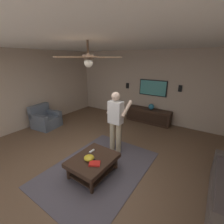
# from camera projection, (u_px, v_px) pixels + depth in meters

# --- Properties ---
(ground_plane) EXTENTS (8.31, 8.31, 0.00)m
(ground_plane) POSITION_uv_depth(u_px,v_px,m) (94.00, 163.00, 3.77)
(ground_plane) COLOR brown
(wall_back_tv) EXTENTS (0.10, 6.90, 2.73)m
(wall_back_tv) POSITION_uv_depth(u_px,v_px,m) (151.00, 87.00, 6.07)
(wall_back_tv) COLOR #BCA893
(wall_back_tv) RESTS_ON ground
(wall_side_far) EXTENTS (7.12, 0.10, 2.73)m
(wall_side_far) POSITION_uv_depth(u_px,v_px,m) (14.00, 92.00, 5.14)
(wall_side_far) COLOR #BCA893
(wall_side_far) RESTS_ON ground
(ceiling_slab) EXTENTS (7.12, 6.90, 0.10)m
(ceiling_slab) POSITION_uv_depth(u_px,v_px,m) (88.00, 37.00, 2.86)
(ceiling_slab) COLOR white
(area_rug) EXTENTS (2.69, 1.89, 0.01)m
(area_rug) POSITION_uv_depth(u_px,v_px,m) (99.00, 168.00, 3.57)
(area_rug) COLOR #514C56
(area_rug) RESTS_ON ground
(armchair) EXTENTS (0.90, 0.91, 0.82)m
(armchair) POSITION_uv_depth(u_px,v_px,m) (46.00, 120.00, 5.68)
(armchair) COLOR slate
(armchair) RESTS_ON ground
(coffee_table) EXTENTS (1.00, 0.80, 0.40)m
(coffee_table) POSITION_uv_depth(u_px,v_px,m) (93.00, 162.00, 3.32)
(coffee_table) COLOR #332116
(coffee_table) RESTS_ON ground
(media_console) EXTENTS (0.45, 1.70, 0.55)m
(media_console) POSITION_uv_depth(u_px,v_px,m) (148.00, 116.00, 6.10)
(media_console) COLOR #332116
(media_console) RESTS_ON ground
(tv) EXTENTS (0.05, 1.07, 0.60)m
(tv) POSITION_uv_depth(u_px,v_px,m) (153.00, 88.00, 5.94)
(tv) COLOR black
(person_standing) EXTENTS (0.53, 0.53, 1.64)m
(person_standing) POSITION_uv_depth(u_px,v_px,m) (116.00, 119.00, 3.99)
(person_standing) COLOR #C6B793
(person_standing) RESTS_ON ground
(bowl) EXTENTS (0.21, 0.21, 0.10)m
(bowl) POSITION_uv_depth(u_px,v_px,m) (89.00, 158.00, 3.21)
(bowl) COLOR gold
(bowl) RESTS_ON coffee_table
(remote_white) EXTENTS (0.15, 0.05, 0.02)m
(remote_white) POSITION_uv_depth(u_px,v_px,m) (92.00, 151.00, 3.51)
(remote_white) COLOR white
(remote_white) RESTS_ON coffee_table
(remote_black) EXTENTS (0.09, 0.16, 0.02)m
(remote_black) POSITION_uv_depth(u_px,v_px,m) (92.00, 158.00, 3.26)
(remote_black) COLOR black
(remote_black) RESTS_ON coffee_table
(book) EXTENTS (0.25, 0.27, 0.04)m
(book) POSITION_uv_depth(u_px,v_px,m) (95.00, 164.00, 3.08)
(book) COLOR red
(book) RESTS_ON coffee_table
(vase_round) EXTENTS (0.22, 0.22, 0.22)m
(vase_round) POSITION_uv_depth(u_px,v_px,m) (151.00, 107.00, 5.92)
(vase_round) COLOR teal
(vase_round) RESTS_ON media_console
(wall_speaker_left) EXTENTS (0.06, 0.12, 0.22)m
(wall_speaker_left) POSITION_uv_depth(u_px,v_px,m) (180.00, 88.00, 5.40)
(wall_speaker_left) COLOR black
(wall_speaker_right) EXTENTS (0.06, 0.12, 0.22)m
(wall_speaker_right) POSITION_uv_depth(u_px,v_px,m) (127.00, 86.00, 6.55)
(wall_speaker_right) COLOR black
(ceiling_fan) EXTENTS (1.19, 1.10, 0.46)m
(ceiling_fan) POSITION_uv_depth(u_px,v_px,m) (88.00, 59.00, 2.76)
(ceiling_fan) COLOR #4C3828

